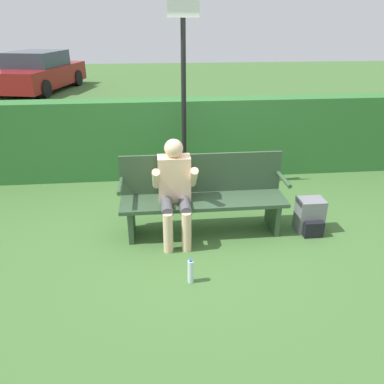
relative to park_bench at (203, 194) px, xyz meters
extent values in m
plane|color=#426B33|center=(0.00, -0.08, -0.47)|extent=(40.00, 40.00, 0.00)
cube|color=#337033|center=(0.00, 1.85, 0.16)|extent=(12.00, 0.41, 1.27)
cube|color=#334C33|center=(0.00, -0.08, -0.05)|extent=(1.99, 0.49, 0.05)
cube|color=#334C33|center=(0.00, 0.15, 0.22)|extent=(1.99, 0.04, 0.50)
cube|color=#334C33|center=(-0.87, -0.08, -0.27)|extent=(0.06, 0.44, 0.40)
cube|color=#334C33|center=(0.87, -0.08, -0.27)|extent=(0.06, 0.44, 0.40)
cylinder|color=#334C33|center=(-0.97, -0.08, 0.19)|extent=(0.05, 0.44, 0.05)
cylinder|color=#334C33|center=(0.97, -0.08, 0.19)|extent=(0.05, 0.44, 0.05)
cube|color=beige|center=(-0.34, -0.03, 0.24)|extent=(0.38, 0.22, 0.54)
sphere|color=beige|center=(-0.34, -0.03, 0.61)|extent=(0.22, 0.22, 0.22)
cylinder|color=#4C4C51|center=(-0.45, -0.25, 0.00)|extent=(0.13, 0.44, 0.13)
cylinder|color=#4C4C51|center=(-0.24, -0.25, 0.00)|extent=(0.13, 0.44, 0.13)
cylinder|color=beige|center=(-0.45, -0.47, -0.24)|extent=(0.11, 0.11, 0.48)
cylinder|color=beige|center=(-0.24, -0.47, -0.24)|extent=(0.11, 0.11, 0.48)
cylinder|color=beige|center=(-0.56, -0.16, 0.30)|extent=(0.09, 0.33, 0.33)
cylinder|color=beige|center=(-0.13, -0.16, 0.30)|extent=(0.09, 0.33, 0.33)
cube|color=slate|center=(1.31, -0.17, -0.26)|extent=(0.32, 0.24, 0.43)
cube|color=black|center=(1.31, -0.34, -0.37)|extent=(0.24, 0.08, 0.19)
cylinder|color=silver|center=(-0.25, -1.05, -0.35)|extent=(0.06, 0.06, 0.25)
cylinder|color=#2D66B2|center=(-0.25, -1.05, -0.22)|extent=(0.03, 0.03, 0.02)
cylinder|color=black|center=(-0.12, 1.29, 0.88)|extent=(0.07, 0.07, 2.72)
cube|color=silver|center=(-0.12, 1.25, 2.07)|extent=(0.42, 0.02, 0.23)
cube|color=maroon|center=(-4.71, 10.66, 0.05)|extent=(2.79, 4.54, 0.69)
cube|color=#333D4C|center=(-4.71, 10.66, 0.65)|extent=(2.05, 2.35, 0.52)
cylinder|color=black|center=(-5.26, 12.14, -0.18)|extent=(0.31, 0.62, 0.59)
cylinder|color=black|center=(-3.54, 11.72, -0.18)|extent=(0.31, 0.62, 0.59)
cylinder|color=black|center=(-4.16, 9.18, -0.18)|extent=(0.31, 0.62, 0.59)
camera|label=1|loc=(-0.54, -4.08, 1.93)|focal=35.00mm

